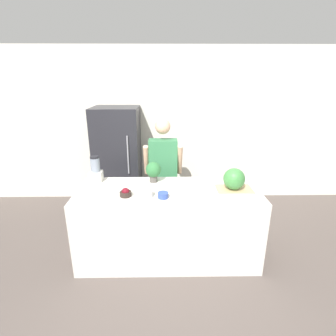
# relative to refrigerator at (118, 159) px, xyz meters

# --- Properties ---
(ground_plane) EXTENTS (14.00, 14.00, 0.00)m
(ground_plane) POSITION_rel_refrigerator_xyz_m (0.80, -1.77, -0.84)
(ground_plane) COLOR #564C47
(wall_back) EXTENTS (8.00, 0.06, 2.60)m
(wall_back) POSITION_rel_refrigerator_xyz_m (0.80, 0.38, 0.46)
(wall_back) COLOR silver
(wall_back) RESTS_ON ground_plane
(counter_island) EXTENTS (2.10, 0.82, 0.88)m
(counter_island) POSITION_rel_refrigerator_xyz_m (0.80, -1.36, -0.40)
(counter_island) COLOR beige
(counter_island) RESTS_ON ground_plane
(refrigerator) EXTENTS (0.71, 0.69, 1.67)m
(refrigerator) POSITION_rel_refrigerator_xyz_m (0.00, 0.00, 0.00)
(refrigerator) COLOR #232328
(refrigerator) RESTS_ON ground_plane
(person) EXTENTS (0.53, 0.26, 1.58)m
(person) POSITION_rel_refrigerator_xyz_m (0.74, -0.61, -0.03)
(person) COLOR #4C608C
(person) RESTS_ON ground_plane
(cutting_board) EXTENTS (0.40, 0.25, 0.01)m
(cutting_board) POSITION_rel_refrigerator_xyz_m (1.56, -1.36, 0.05)
(cutting_board) COLOR tan
(cutting_board) RESTS_ON counter_island
(watermelon) EXTENTS (0.24, 0.24, 0.24)m
(watermelon) POSITION_rel_refrigerator_xyz_m (1.55, -1.38, 0.18)
(watermelon) COLOR #3D7F3D
(watermelon) RESTS_ON cutting_board
(bowl_cherries) EXTENTS (0.13, 0.13, 0.10)m
(bowl_cherries) POSITION_rel_refrigerator_xyz_m (0.33, -1.52, 0.08)
(bowl_cherries) COLOR #2D231E
(bowl_cherries) RESTS_ON counter_island
(bowl_cream) EXTENTS (0.15, 0.15, 0.12)m
(bowl_cream) POSITION_rel_refrigerator_xyz_m (0.56, -1.53, 0.09)
(bowl_cream) COLOR beige
(bowl_cream) RESTS_ON counter_island
(bowl_small_blue) EXTENTS (0.12, 0.12, 0.06)m
(bowl_small_blue) POSITION_rel_refrigerator_xyz_m (0.74, -1.57, 0.07)
(bowl_small_blue) COLOR #334C9E
(bowl_small_blue) RESTS_ON counter_island
(blender) EXTENTS (0.15, 0.15, 0.32)m
(blender) POSITION_rel_refrigerator_xyz_m (-0.09, -1.06, 0.18)
(blender) COLOR silver
(blender) RESTS_ON counter_island
(potted_plant) EXTENTS (0.19, 0.19, 0.25)m
(potted_plant) POSITION_rel_refrigerator_xyz_m (0.62, -1.11, 0.19)
(potted_plant) COLOR #514C47
(potted_plant) RESTS_ON counter_island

